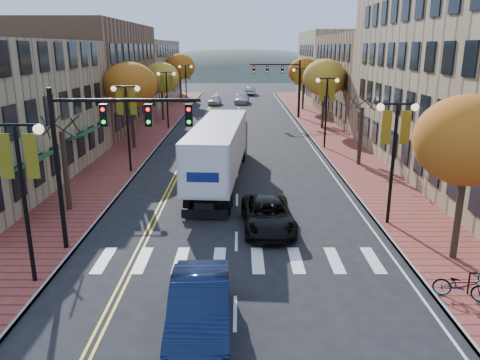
{
  "coord_description": "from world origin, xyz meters",
  "views": [
    {
      "loc": [
        0.15,
        -15.76,
        8.55
      ],
      "look_at": [
        0.17,
        6.47,
        2.2
      ],
      "focal_mm": 35.0,
      "sensor_mm": 36.0,
      "label": 1
    }
  ],
  "objects_px": {
    "semi_truck": "(221,146)",
    "bicycle": "(462,286)",
    "navy_sedan": "(200,307)",
    "black_suv": "(268,215)"
  },
  "relations": [
    {
      "from": "semi_truck",
      "to": "navy_sedan",
      "type": "distance_m",
      "value": 17.18
    },
    {
      "from": "black_suv",
      "to": "bicycle",
      "type": "height_order",
      "value": "black_suv"
    },
    {
      "from": "navy_sedan",
      "to": "bicycle",
      "type": "bearing_deg",
      "value": 8.96
    },
    {
      "from": "semi_truck",
      "to": "bicycle",
      "type": "relative_size",
      "value": 8.76
    },
    {
      "from": "semi_truck",
      "to": "bicycle",
      "type": "height_order",
      "value": "semi_truck"
    },
    {
      "from": "navy_sedan",
      "to": "black_suv",
      "type": "xyz_separation_m",
      "value": [
        2.59,
        8.52,
        -0.14
      ]
    },
    {
      "from": "semi_truck",
      "to": "navy_sedan",
      "type": "relative_size",
      "value": 3.11
    },
    {
      "from": "semi_truck",
      "to": "black_suv",
      "type": "relative_size",
      "value": 3.12
    },
    {
      "from": "navy_sedan",
      "to": "bicycle",
      "type": "xyz_separation_m",
      "value": [
        8.87,
        1.73,
        -0.22
      ]
    },
    {
      "from": "navy_sedan",
      "to": "bicycle",
      "type": "distance_m",
      "value": 9.04
    }
  ]
}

